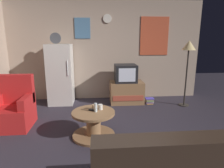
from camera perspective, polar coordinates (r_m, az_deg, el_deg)
ground_plane at (r=3.26m, az=0.08°, el=-16.71°), size 12.00×12.00×0.00m
wall_with_art at (r=5.28m, az=-2.10°, el=9.83°), size 5.20×0.12×2.62m
fridge at (r=5.03m, az=-14.98°, el=2.80°), size 0.60×0.62×1.77m
tv_stand at (r=5.00m, az=4.32°, el=-2.44°), size 0.84×0.53×0.56m
crt_tv at (r=4.89m, az=4.03°, el=3.19°), size 0.54×0.51×0.44m
standing_lamp at (r=4.93m, az=21.74°, el=9.19°), size 0.32×0.32×1.59m
coffee_table at (r=3.34m, az=-5.47°, el=-11.71°), size 0.72×0.72×0.45m
wine_glass at (r=3.21m, az=-4.86°, el=-6.94°), size 0.05×0.05×0.15m
mug_ceramic_white at (r=3.32m, az=-3.46°, el=-6.79°), size 0.08×0.08×0.09m
mug_ceramic_tan at (r=3.32m, az=-5.27°, el=-6.83°), size 0.08×0.08×0.09m
remote_control at (r=3.28m, az=-5.58°, el=-7.68°), size 0.16×0.10×0.02m
armchair at (r=4.10m, az=-27.20°, el=-6.59°), size 0.68×0.68×0.96m
book_stack at (r=5.05m, az=11.02°, el=-4.88°), size 0.21×0.17×0.15m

